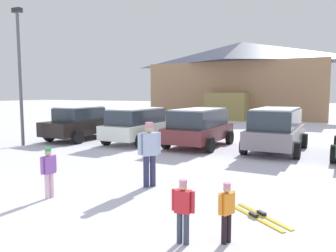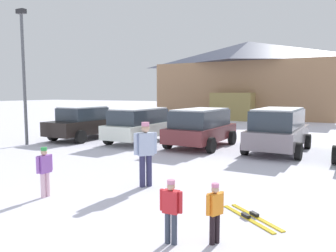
% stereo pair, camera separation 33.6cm
% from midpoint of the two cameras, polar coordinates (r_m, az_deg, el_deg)
% --- Properties ---
extents(ski_lodge, '(17.10, 10.61, 7.48)m').
position_cam_midpoint_polar(ski_lodge, '(34.21, 13.93, 7.97)').
color(ski_lodge, '#A17855').
rests_on(ski_lodge, ground).
extents(parked_black_sedan, '(2.21, 4.48, 1.70)m').
position_cam_midpoint_polar(parked_black_sedan, '(17.53, -13.69, 0.56)').
color(parked_black_sedan, black).
rests_on(parked_black_sedan, ground).
extents(parked_white_suv, '(2.16, 4.11, 1.67)m').
position_cam_midpoint_polar(parked_white_suv, '(15.79, -4.33, 0.31)').
color(parked_white_suv, white).
rests_on(parked_white_suv, ground).
extents(parked_maroon_van, '(2.39, 4.22, 1.70)m').
position_cam_midpoint_polar(parked_maroon_van, '(14.66, 6.44, -0.07)').
color(parked_maroon_van, brown).
rests_on(parked_maroon_van, ground).
extents(parked_grey_wagon, '(2.32, 4.48, 1.78)m').
position_cam_midpoint_polar(parked_grey_wagon, '(14.10, 19.32, -0.45)').
color(parked_grey_wagon, gray).
rests_on(parked_grey_wagon, ground).
extents(skier_child_in_purple_jacket, '(0.19, 0.43, 1.16)m').
position_cam_midpoint_polar(skier_child_in_purple_jacket, '(8.07, -19.57, -7.08)').
color(skier_child_in_purple_jacket, beige).
rests_on(skier_child_in_purple_jacket, ground).
extents(skier_child_in_red_jacket, '(0.39, 0.16, 1.05)m').
position_cam_midpoint_polar(skier_child_in_red_jacket, '(5.35, 2.38, -14.09)').
color(skier_child_in_red_jacket, '#363E4F').
rests_on(skier_child_in_red_jacket, ground).
extents(skier_child_in_orange_jacket, '(0.23, 0.34, 0.99)m').
position_cam_midpoint_polar(skier_child_in_orange_jacket, '(5.44, 9.98, -14.18)').
color(skier_child_in_orange_jacket, black).
rests_on(skier_child_in_orange_jacket, ground).
extents(skier_adult_in_blue_parka, '(0.44, 0.50, 1.67)m').
position_cam_midpoint_polar(skier_adult_in_blue_parka, '(8.39, -2.78, -4.27)').
color(skier_adult_in_blue_parka, '#2F2E52').
rests_on(skier_adult_in_blue_parka, ground).
extents(pair_of_skis, '(1.35, 1.19, 0.08)m').
position_cam_midpoint_polar(pair_of_skis, '(6.81, 15.72, -14.98)').
color(pair_of_skis, gold).
rests_on(pair_of_skis, ground).
extents(lamp_post, '(0.44, 0.24, 6.12)m').
position_cam_midpoint_polar(lamp_post, '(16.36, -23.28, 8.88)').
color(lamp_post, '#515459').
rests_on(lamp_post, ground).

